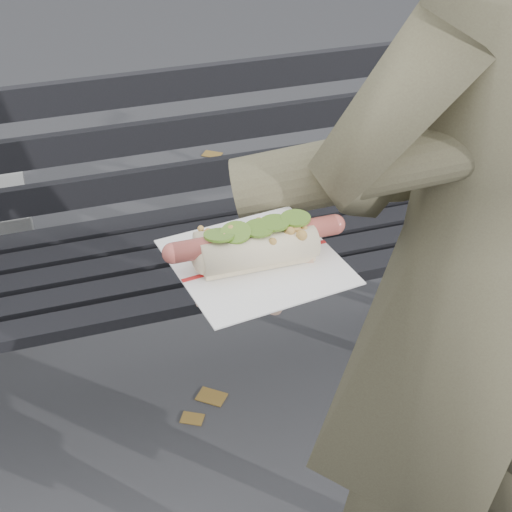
% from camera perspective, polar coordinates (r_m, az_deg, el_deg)
% --- Properties ---
extents(park_bench, '(1.50, 0.44, 0.88)m').
position_cam_1_polar(park_bench, '(1.99, -5.33, 2.55)').
color(park_bench, black).
rests_on(park_bench, ground).
extents(person, '(0.66, 0.48, 1.67)m').
position_cam_1_polar(person, '(1.29, 15.46, -1.80)').
color(person, brown).
rests_on(person, ground).
extents(held_hotdog, '(0.63, 0.32, 0.20)m').
position_cam_1_polar(held_hotdog, '(1.04, 9.03, 5.55)').
color(held_hotdog, brown).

